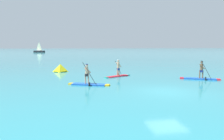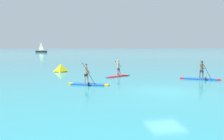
# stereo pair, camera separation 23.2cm
# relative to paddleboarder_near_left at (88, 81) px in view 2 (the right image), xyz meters

# --- Properties ---
(ground) EXTENTS (440.00, 440.00, 0.00)m
(ground) POSITION_rel_paddleboarder_near_left_xyz_m (5.16, -3.42, -0.33)
(ground) COLOR teal
(paddleboarder_near_left) EXTENTS (3.32, 1.72, 1.90)m
(paddleboarder_near_left) POSITION_rel_paddleboarder_near_left_xyz_m (0.00, 0.00, 0.00)
(paddleboarder_near_left) COLOR blue
(paddleboarder_near_left) RESTS_ON ground
(paddleboarder_mid_center) EXTENTS (2.98, 1.90, 1.79)m
(paddleboarder_mid_center) POSITION_rel_paddleboarder_near_left_xyz_m (3.30, 4.25, 0.09)
(paddleboarder_mid_center) COLOR red
(paddleboarder_mid_center) RESTS_ON ground
(paddleboarder_far_right) EXTENTS (3.34, 2.02, 1.85)m
(paddleboarder_far_right) POSITION_rel_paddleboarder_near_left_xyz_m (10.50, 1.00, -0.02)
(paddleboarder_far_right) COLOR blue
(paddleboarder_far_right) RESTS_ON ground
(race_marker_buoy) EXTENTS (1.61, 1.61, 0.93)m
(race_marker_buoy) POSITION_rel_paddleboarder_near_left_xyz_m (-2.71, 9.46, 0.07)
(race_marker_buoy) COLOR yellow
(race_marker_buoy) RESTS_ON ground
(sailboat_left_horizon) EXTENTS (5.30, 3.60, 5.76)m
(sailboat_left_horizon) POSITION_rel_paddleboarder_near_left_xyz_m (-16.57, 86.40, 0.43)
(sailboat_left_horizon) COLOR black
(sailboat_left_horizon) RESTS_ON ground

